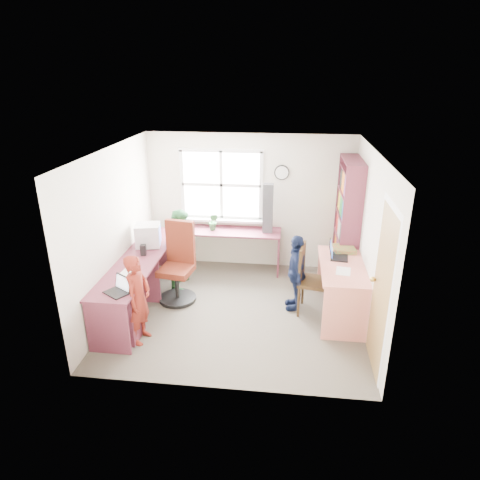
{
  "coord_description": "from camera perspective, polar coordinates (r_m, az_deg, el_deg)",
  "views": [
    {
      "loc": [
        0.69,
        -5.55,
        3.39
      ],
      "look_at": [
        0.0,
        0.25,
        1.05
      ],
      "focal_mm": 32.0,
      "sensor_mm": 36.0,
      "label": 1
    }
  ],
  "objects": [
    {
      "name": "room",
      "position": [
        6.09,
        -0.07,
        0.93
      ],
      "size": [
        3.64,
        3.44,
        2.44
      ],
      "color": "#4B443B",
      "rests_on": "ground"
    },
    {
      "name": "l_desk",
      "position": [
        6.35,
        -12.45,
        -6.26
      ],
      "size": [
        2.38,
        2.95,
        0.75
      ],
      "color": "brown",
      "rests_on": "ground"
    },
    {
      "name": "right_desk",
      "position": [
        6.34,
        13.42,
        -5.05
      ],
      "size": [
        0.65,
        1.4,
        0.81
      ],
      "rotation": [
        0.0,
        0.0,
        -0.0
      ],
      "color": "#F38B79",
      "rests_on": "ground"
    },
    {
      "name": "bookshelf",
      "position": [
        7.21,
        14.04,
        1.82
      ],
      "size": [
        0.3,
        1.02,
        2.1
      ],
      "color": "brown",
      "rests_on": "ground"
    },
    {
      "name": "swivel_chair",
      "position": [
        6.71,
        -8.24,
        -3.57
      ],
      "size": [
        0.66,
        0.66,
        1.25
      ],
      "rotation": [
        0.0,
        0.0,
        -0.15
      ],
      "color": "black",
      "rests_on": "ground"
    },
    {
      "name": "wooden_chair",
      "position": [
        6.34,
        9.28,
        -4.9
      ],
      "size": [
        0.53,
        0.53,
        1.05
      ],
      "rotation": [
        0.0,
        0.0,
        -0.18
      ],
      "color": "#3F2B15",
      "rests_on": "ground"
    },
    {
      "name": "crt_monitor",
      "position": [
        6.93,
        -12.17,
        0.61
      ],
      "size": [
        0.44,
        0.41,
        0.37
      ],
      "rotation": [
        0.0,
        0.0,
        0.21
      ],
      "color": "silver",
      "rests_on": "l_desk"
    },
    {
      "name": "laptop_left",
      "position": [
        5.67,
        -15.82,
        -6.27
      ],
      "size": [
        0.38,
        0.37,
        0.2
      ],
      "rotation": [
        0.0,
        0.0,
        -0.58
      ],
      "color": "black",
      "rests_on": "l_desk"
    },
    {
      "name": "laptop_right",
      "position": [
        6.46,
        12.66,
        -1.78
      ],
      "size": [
        0.32,
        0.37,
        0.24
      ],
      "rotation": [
        0.0,
        0.0,
        1.46
      ],
      "color": "black",
      "rests_on": "right_desk"
    },
    {
      "name": "speaker_a",
      "position": [
        6.66,
        -12.77,
        -1.31
      ],
      "size": [
        0.1,
        0.1,
        0.17
      ],
      "rotation": [
        0.0,
        0.0,
        0.17
      ],
      "color": "black",
      "rests_on": "l_desk"
    },
    {
      "name": "speaker_b",
      "position": [
        7.2,
        -10.98,
        0.69
      ],
      "size": [
        0.11,
        0.11,
        0.18
      ],
      "rotation": [
        0.0,
        0.0,
        0.22
      ],
      "color": "black",
      "rests_on": "l_desk"
    },
    {
      "name": "cd_tower",
      "position": [
        7.34,
        3.75,
        4.25
      ],
      "size": [
        0.17,
        0.15,
        0.86
      ],
      "rotation": [
        0.0,
        0.0,
        0.0
      ],
      "color": "black",
      "rests_on": "l_desk"
    },
    {
      "name": "game_box",
      "position": [
        6.71,
        13.69,
        -1.19
      ],
      "size": [
        0.35,
        0.35,
        0.06
      ],
      "rotation": [
        0.0,
        0.0,
        0.11
      ],
      "color": "red",
      "rests_on": "right_desk"
    },
    {
      "name": "paper_a",
      "position": [
        6.2,
        -14.59,
        -4.12
      ],
      "size": [
        0.23,
        0.31,
        0.0
      ],
      "rotation": [
        0.0,
        0.0,
        -0.08
      ],
      "color": "silver",
      "rests_on": "l_desk"
    },
    {
      "name": "paper_b",
      "position": [
        6.06,
        13.61,
        -4.06
      ],
      "size": [
        0.23,
        0.3,
        0.0
      ],
      "rotation": [
        0.0,
        0.0,
        -0.14
      ],
      "color": "silver",
      "rests_on": "right_desk"
    },
    {
      "name": "potted_plant",
      "position": [
        7.5,
        -3.57,
        2.43
      ],
      "size": [
        0.2,
        0.18,
        0.31
      ],
      "primitive_type": "imported",
      "rotation": [
        0.0,
        0.0,
        -0.28
      ],
      "color": "#2D7236",
      "rests_on": "l_desk"
    },
    {
      "name": "person_red",
      "position": [
        5.74,
        -13.41,
        -7.69
      ],
      "size": [
        0.36,
        0.49,
        1.23
      ],
      "primitive_type": "imported",
      "rotation": [
        0.0,
        0.0,
        1.42
      ],
      "color": "maroon",
      "rests_on": "ground"
    },
    {
      "name": "person_green",
      "position": [
        7.07,
        -7.68,
        -1.09
      ],
      "size": [
        0.51,
        0.65,
        1.32
      ],
      "primitive_type": "imported",
      "rotation": [
        0.0,
        0.0,
        1.58
      ],
      "color": "#327D42",
      "rests_on": "ground"
    },
    {
      "name": "person_navy",
      "position": [
        6.4,
        7.48,
        -4.3
      ],
      "size": [
        0.35,
        0.71,
        1.18
      ],
      "primitive_type": "imported",
      "rotation": [
        0.0,
        0.0,
        -1.47
      ],
      "color": "#131B3B",
      "rests_on": "ground"
    }
  ]
}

